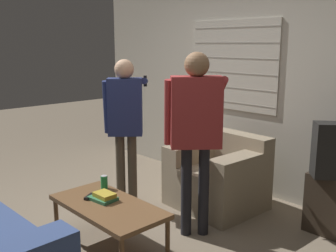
# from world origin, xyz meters

# --- Properties ---
(ground_plane) EXTENTS (16.00, 16.00, 0.00)m
(ground_plane) POSITION_xyz_m (0.00, 0.00, 0.00)
(ground_plane) COLOR #7F705B
(wall_back) EXTENTS (5.20, 0.08, 2.55)m
(wall_back) POSITION_xyz_m (-0.01, 2.03, 1.28)
(wall_back) COLOR #BCB7A8
(wall_back) RESTS_ON ground_plane
(armchair_beige) EXTENTS (0.95, 0.85, 0.80)m
(armchair_beige) POSITION_xyz_m (0.20, 1.34, 0.34)
(armchair_beige) COLOR gray
(armchair_beige) RESTS_ON ground_plane
(coffee_table) EXTENTS (1.09, 0.54, 0.42)m
(coffee_table) POSITION_xyz_m (0.15, -0.09, 0.38)
(coffee_table) COLOR brown
(coffee_table) RESTS_ON ground_plane
(person_left_standing) EXTENTS (0.52, 0.76, 1.62)m
(person_left_standing) POSITION_xyz_m (-0.51, 0.61, 1.02)
(person_left_standing) COLOR #4C4233
(person_left_standing) RESTS_ON ground_plane
(person_right_standing) EXTENTS (0.51, 0.81, 1.71)m
(person_right_standing) POSITION_xyz_m (0.47, 0.66, 1.09)
(person_right_standing) COLOR black
(person_right_standing) RESTS_ON ground_plane
(book_stack) EXTENTS (0.25, 0.20, 0.07)m
(book_stack) POSITION_xyz_m (0.05, -0.07, 0.45)
(book_stack) COLOR #33754C
(book_stack) RESTS_ON coffee_table
(soda_can) EXTENTS (0.07, 0.07, 0.13)m
(soda_can) POSITION_xyz_m (-0.19, 0.10, 0.48)
(soda_can) COLOR #238E47
(soda_can) RESTS_ON coffee_table
(spare_remote) EXTENTS (0.10, 0.13, 0.02)m
(spare_remote) POSITION_xyz_m (-0.08, -0.14, 0.43)
(spare_remote) COLOR black
(spare_remote) RESTS_ON coffee_table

